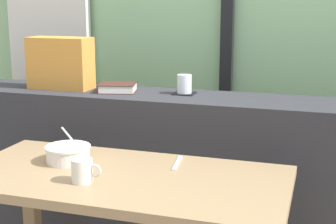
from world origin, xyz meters
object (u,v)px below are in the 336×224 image
Objects in this scene: closed_book at (117,88)px; coaster_square at (184,93)px; soup_bowl at (68,154)px; ceramic_mug at (83,171)px; juice_glass at (184,85)px; throw_pillow at (61,63)px; fork_utensil at (177,163)px; breakfast_table at (122,204)px.

coaster_square is at bearing 7.31° from closed_book.
coaster_square is 0.55× the size of soup_bowl.
soup_bowl is 1.60× the size of ceramic_mug.
juice_glass is 0.43× the size of closed_book.
throw_pillow is 1.88× the size of fork_utensil.
closed_book is 0.57m from soup_bowl.
closed_book is at bearing 114.28° from breakfast_table.
throw_pillow reaches higher than ceramic_mug.
breakfast_table is 6.75× the size of soup_bowl.
fork_utensil is at bearing -77.31° from coaster_square.
closed_book is 0.65× the size of throw_pillow.
throw_pillow is (-0.31, -0.00, 0.11)m from closed_book.
throw_pillow is 1.77× the size of soup_bowl.
closed_book is (-0.33, -0.04, 0.02)m from coaster_square.
soup_bowl is at bearing -59.00° from throw_pillow.
ceramic_mug is at bearing -101.12° from juice_glass.
juice_glass is at bearing 7.31° from closed_book.
soup_bowl is at bearing -118.06° from coaster_square.
coaster_square is 0.80m from ceramic_mug.
breakfast_table is at bearing -65.72° from closed_book.
coaster_square is 0.48× the size of closed_book.
closed_book reaches higher than breakfast_table.
closed_book is at bearing 128.12° from fork_utensil.
juice_glass is (-0.00, 0.00, 0.04)m from coaster_square.
juice_glass is 0.49× the size of soup_bowl.
coaster_square is 0.59× the size of fork_utensil.
coaster_square is 0.68m from soup_bowl.
breakfast_table is 0.31m from soup_bowl.
coaster_square is at bearing 95.76° from fork_utensil.
fork_utensil is 0.39m from ceramic_mug.
soup_bowl is at bearing 163.92° from breakfast_table.
juice_glass reaches higher than breakfast_table.
breakfast_table is 0.75m from juice_glass.
ceramic_mug is at bearing -76.25° from closed_book.
fork_utensil is at bearing 14.01° from soup_bowl.
juice_glass is at bearing 95.76° from fork_utensil.
closed_book is 1.15× the size of soup_bowl.
soup_bowl is 0.25m from ceramic_mug.
juice_glass is (0.05, 0.66, 0.35)m from breakfast_table.
breakfast_table is 0.96m from throw_pillow.
throw_pillow is 2.83× the size of ceramic_mug.
juice_glass is at bearing 3.87° from throw_pillow.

